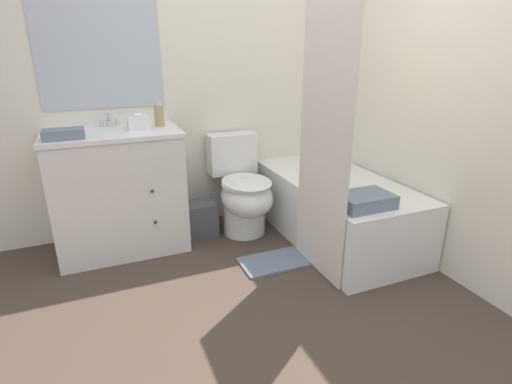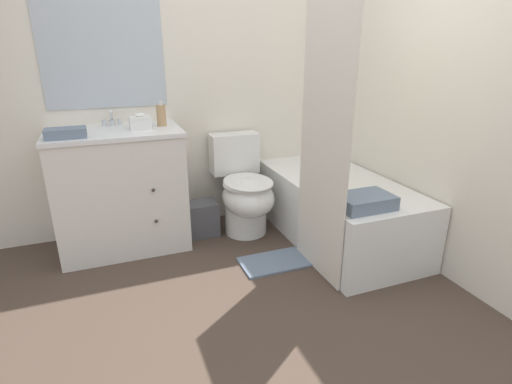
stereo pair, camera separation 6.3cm
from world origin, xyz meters
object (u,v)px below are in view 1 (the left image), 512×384
soap_dispenser (159,115)px  hand_towel_folded (63,134)px  sink_faucet (109,121)px  toilet (243,192)px  vanity_cabinet (119,190)px  bath_mat (276,261)px  bathtub (335,208)px  bath_towel_folded (365,200)px  tissue_box (138,123)px  wastebasket (201,219)px

soap_dispenser → hand_towel_folded: size_ratio=0.74×
sink_faucet → soap_dispenser: bearing=-23.1°
hand_towel_folded → toilet: bearing=2.6°
toilet → hand_towel_folded: (-1.23, -0.06, 0.58)m
vanity_cabinet → soap_dispenser: (0.34, 0.04, 0.52)m
bath_mat → bathtub: bearing=18.5°
hand_towel_folded → bath_mat: bearing=-22.2°
bath_towel_folded → toilet: bearing=117.7°
vanity_cabinet → sink_faucet: size_ratio=6.45×
toilet → vanity_cabinet: bearing=174.2°
bathtub → tissue_box: 1.61m
soap_dispenser → bath_towel_folded: soap_dispenser is taller
wastebasket → hand_towel_folded: 1.19m
tissue_box → sink_faucet: bearing=131.0°
bathtub → bath_mat: size_ratio=2.90×
tissue_box → bathtub: bearing=-17.6°
toilet → bathtub: 0.74m
tissue_box → bath_mat: 1.38m
soap_dispenser → bath_mat: (0.63, -0.71, -0.97)m
toilet → hand_towel_folded: size_ratio=3.12×
wastebasket → bath_mat: bearing=-59.6°
soap_dispenser → bathtub: bearing=-22.4°
bath_towel_folded → bath_mat: (-0.45, 0.34, -0.52)m
bathtub → bath_mat: bearing=-161.5°
vanity_cabinet → wastebasket: 0.67m
toilet → tissue_box: size_ratio=5.28×
soap_dispenser → vanity_cabinet: bearing=-173.3°
bath_towel_folded → bath_mat: bath_towel_folded is taller
bathtub → tissue_box: size_ratio=10.13×
toilet → bathtub: (0.63, -0.37, -0.10)m
hand_towel_folded → bath_mat: hand_towel_folded is taller
bath_towel_folded → bath_mat: size_ratio=0.68×
bath_towel_folded → bathtub: bearing=74.1°
soap_dispenser → toilet: bearing=-12.8°
toilet → soap_dispenser: (-0.59, 0.14, 0.63)m
hand_towel_folded → wastebasket: bearing=8.1°
wastebasket → hand_towel_folded: hand_towel_folded is taller
tissue_box → bath_towel_folded: tissue_box is taller
wastebasket → hand_towel_folded: bearing=-171.9°
bathtub → wastebasket: (-0.98, 0.44, -0.11)m
sink_faucet → bath_towel_folded: 1.89m
bath_towel_folded → bath_mat: bearing=142.6°
toilet → hand_towel_folded: bearing=-177.4°
bathtub → tissue_box: (-1.39, 0.44, 0.70)m
soap_dispenser → hand_towel_folded: bearing=-163.2°
sink_faucet → bathtub: (1.57, -0.65, -0.69)m
vanity_cabinet → wastebasket: size_ratio=3.31×
tissue_box → soap_dispenser: (0.16, 0.07, 0.03)m
vanity_cabinet → tissue_box: 0.52m
vanity_cabinet → wastebasket: bearing=-2.5°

